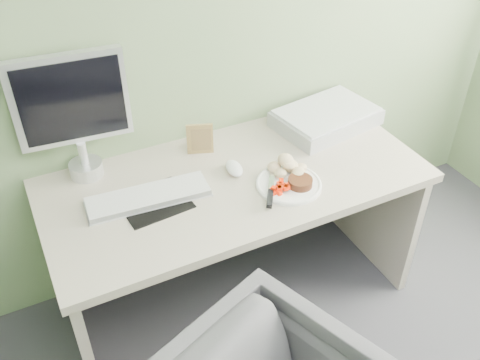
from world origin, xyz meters
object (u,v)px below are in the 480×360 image
scanner (326,118)px  monitor (73,110)px  desk (236,210)px  plate (289,184)px

scanner → monitor: bearing=164.3°
desk → monitor: size_ratio=3.01×
desk → plate: size_ratio=5.94×
desk → scanner: 0.64m
monitor → plate: bearing=-27.9°
desk → scanner: scanner is taller
plate → monitor: (-0.72, 0.46, 0.29)m
desk → plate: bearing=-41.3°
monitor → desk: bearing=-24.9°
desk → scanner: size_ratio=3.42×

